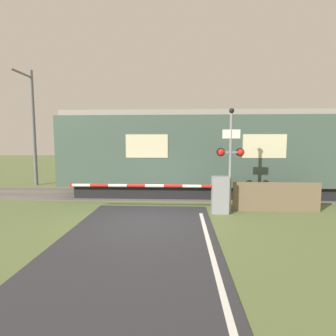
{
  "coord_description": "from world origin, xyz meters",
  "views": [
    {
      "loc": [
        1.14,
        -8.27,
        2.61
      ],
      "look_at": [
        0.63,
        1.77,
        1.58
      ],
      "focal_mm": 28.0,
      "sensor_mm": 36.0,
      "label": 1
    }
  ],
  "objects": [
    {
      "name": "train",
      "position": [
        4.65,
        4.39,
        2.03
      ],
      "size": [
        18.18,
        2.8,
        3.98
      ],
      "color": "black",
      "rests_on": "ground_plane"
    },
    {
      "name": "catenary_pole",
      "position": [
        -7.56,
        6.85,
        3.5
      ],
      "size": [
        0.2,
        1.9,
        6.69
      ],
      "color": "slate",
      "rests_on": "ground_plane"
    },
    {
      "name": "ground_plane",
      "position": [
        0.0,
        0.0,
        0.0
      ],
      "size": [
        80.0,
        80.0,
        0.0
      ],
      "primitive_type": "plane",
      "color": "#5B6B3D"
    },
    {
      "name": "signal_post",
      "position": [
        2.91,
        1.19,
        2.15
      ],
      "size": [
        0.99,
        0.26,
        3.77
      ],
      "color": "gray",
      "rests_on": "ground_plane"
    },
    {
      "name": "roadside_fence",
      "position": [
        4.68,
        1.48,
        0.55
      ],
      "size": [
        3.2,
        0.06,
        1.1
      ],
      "color": "#726047",
      "rests_on": "ground_plane"
    },
    {
      "name": "track_bed",
      "position": [
        0.0,
        4.39,
        0.02
      ],
      "size": [
        36.0,
        3.2,
        0.13
      ],
      "color": "#666056",
      "rests_on": "ground_plane"
    },
    {
      "name": "crossing_barrier",
      "position": [
        2.12,
        1.17,
        0.73
      ],
      "size": [
        5.86,
        0.44,
        1.35
      ],
      "color": "gray",
      "rests_on": "ground_plane"
    }
  ]
}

